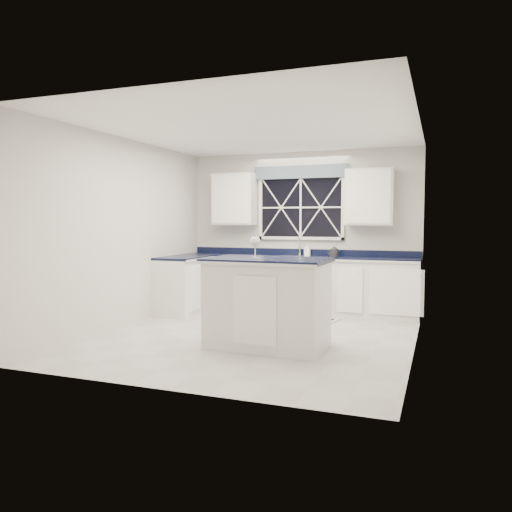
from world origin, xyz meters
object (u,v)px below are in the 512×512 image
at_px(island, 268,303).
at_px(soap_bottle, 307,249).
at_px(kettle, 334,252).
at_px(wine_glass, 255,242).
at_px(faucet, 299,246).
at_px(dishwasher, 236,284).

bearing_deg(island, soap_bottle, 95.27).
relative_size(kettle, wine_glass, 0.85).
bearing_deg(wine_glass, island, 2.76).
distance_m(island, kettle, 2.49).
bearing_deg(soap_bottle, faucet, 163.62).
relative_size(island, soap_bottle, 7.05).
bearing_deg(wine_glass, kettle, 79.23).
relative_size(dishwasher, island, 0.56).
distance_m(kettle, soap_bottle, 0.51).
relative_size(faucet, island, 0.21).
bearing_deg(soap_bottle, dishwasher, -173.14).
bearing_deg(island, kettle, 84.08).
relative_size(faucet, soap_bottle, 1.46).
distance_m(dishwasher, soap_bottle, 1.41).
height_order(kettle, wine_glass, wine_glass).
bearing_deg(faucet, wine_glass, -86.22).
bearing_deg(kettle, soap_bottle, -172.77).
height_order(dishwasher, wine_glass, wine_glass).
bearing_deg(dishwasher, wine_glass, -62.36).
xyz_separation_m(island, wine_glass, (-0.16, -0.01, 0.72)).
bearing_deg(kettle, wine_glass, -76.14).
relative_size(faucet, kettle, 1.30).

